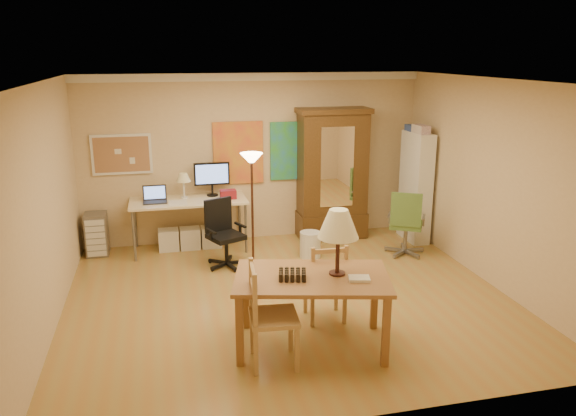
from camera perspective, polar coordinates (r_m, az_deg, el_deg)
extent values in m
plane|color=#A97B3C|center=(7.22, 0.05, -9.12)|extent=(5.50, 5.50, 0.00)
cube|color=white|center=(8.98, -3.62, 13.16)|extent=(5.50, 0.08, 0.12)
cube|color=#AD7D51|center=(9.00, -16.54, 5.25)|extent=(0.90, 0.04, 0.62)
cube|color=gold|center=(9.08, -5.07, 5.60)|extent=(0.80, 0.04, 1.00)
cube|color=teal|center=(9.25, 0.49, 5.84)|extent=(0.75, 0.04, 0.95)
cube|color=brown|center=(5.83, 2.44, -7.10)|extent=(1.76, 1.30, 0.04)
cube|color=brown|center=(5.66, -4.93, -12.34)|extent=(0.09, 0.09, 0.75)
cube|color=brown|center=(5.71, 9.92, -12.26)|extent=(0.09, 0.09, 0.75)
cube|color=brown|center=(6.38, -4.28, -8.96)|extent=(0.09, 0.09, 0.75)
cube|color=brown|center=(6.42, 8.77, -8.92)|extent=(0.09, 0.09, 0.75)
cylinder|color=black|center=(5.88, 5.01, -6.60)|extent=(0.17, 0.17, 0.02)
cylinder|color=black|center=(5.81, 5.06, -4.77)|extent=(0.04, 0.04, 0.42)
cone|color=#F2EEBD|center=(5.70, 5.14, -1.59)|extent=(0.42, 0.42, 0.30)
cube|color=silver|center=(5.76, 7.25, -7.13)|extent=(0.24, 0.20, 0.03)
cube|color=black|center=(5.74, 0.45, -6.80)|extent=(0.34, 0.30, 0.08)
cube|color=#9E7F48|center=(6.55, 3.77, -7.55)|extent=(0.45, 0.44, 0.04)
cube|color=#9E7F48|center=(6.85, 4.90, -8.64)|extent=(0.04, 0.04, 0.43)
cube|color=#9E7F48|center=(6.76, 1.76, -8.92)|extent=(0.04, 0.04, 0.43)
cube|color=#9E7F48|center=(6.54, 5.77, -9.90)|extent=(0.04, 0.04, 0.43)
cube|color=#9E7F48|center=(6.44, 2.49, -10.22)|extent=(0.04, 0.04, 0.43)
cube|color=#9E7F48|center=(6.34, 5.89, -5.94)|extent=(0.04, 0.04, 0.50)
cube|color=#9E7F48|center=(6.25, 2.54, -6.22)|extent=(0.04, 0.04, 0.50)
cube|color=#9E7F48|center=(6.27, 4.24, -5.66)|extent=(0.38, 0.04, 0.05)
cube|color=#9E7F48|center=(5.63, -1.46, -11.03)|extent=(0.50, 0.52, 0.04)
cube|color=#9E7F48|center=(5.59, 0.92, -14.24)|extent=(0.05, 0.05, 0.48)
cube|color=#9E7F48|center=(5.96, 0.26, -12.25)|extent=(0.05, 0.05, 0.48)
cube|color=#9E7F48|center=(5.55, -3.28, -14.52)|extent=(0.05, 0.05, 0.48)
cube|color=#9E7F48|center=(5.92, -3.65, -12.49)|extent=(0.05, 0.05, 0.48)
cube|color=#9E7F48|center=(5.30, -3.37, -9.49)|extent=(0.05, 0.05, 0.55)
cube|color=#9E7F48|center=(5.68, -3.75, -7.71)|extent=(0.05, 0.05, 0.55)
cube|color=#9E7F48|center=(5.47, -3.57, -8.04)|extent=(0.07, 0.42, 0.06)
cylinder|color=#3C2118|center=(8.06, -3.53, -6.32)|extent=(0.25, 0.25, 0.03)
cylinder|color=#3C2118|center=(7.79, -3.63, -0.82)|extent=(0.03, 0.03, 1.60)
cone|color=#FFE0A5|center=(7.60, -3.73, 5.11)|extent=(0.31, 0.31, 0.13)
cube|color=beige|center=(8.80, -10.08, 0.73)|extent=(1.78, 0.78, 0.03)
cylinder|color=slate|center=(8.60, -15.38, -2.79)|extent=(0.04, 0.04, 0.78)
cylinder|color=slate|center=(8.67, -4.31, -2.09)|extent=(0.04, 0.04, 0.78)
cylinder|color=slate|center=(9.23, -15.26, -1.51)|extent=(0.04, 0.04, 0.78)
cylinder|color=slate|center=(9.30, -4.95, -0.87)|extent=(0.04, 0.04, 0.78)
cube|color=black|center=(8.73, -13.35, 0.60)|extent=(0.36, 0.24, 0.02)
cube|color=black|center=(8.87, -13.40, 1.63)|extent=(0.36, 0.06, 0.23)
cube|color=black|center=(8.90, -7.75, 3.47)|extent=(0.56, 0.04, 0.36)
cone|color=#F2EEBD|center=(8.82, -10.59, 3.09)|extent=(0.22, 0.22, 0.13)
cube|color=silver|center=(8.63, -11.13, 0.51)|extent=(0.28, 0.36, 0.01)
cube|color=maroon|center=(8.78, -6.09, 1.40)|extent=(0.24, 0.18, 0.13)
cube|color=white|center=(9.02, -12.03, -3.17)|extent=(0.31, 0.27, 0.33)
cube|color=white|center=(9.03, -9.91, -3.04)|extent=(0.31, 0.27, 0.33)
cube|color=silver|center=(9.05, -7.80, -2.90)|extent=(0.31, 0.27, 0.33)
cylinder|color=black|center=(8.20, -6.27, -4.35)|extent=(0.06, 0.06, 0.38)
cube|color=black|center=(8.12, -6.31, -2.92)|extent=(0.59, 0.58, 0.07)
cube|color=black|center=(8.21, -7.11, -0.67)|extent=(0.42, 0.22, 0.49)
cube|color=black|center=(7.97, -7.85, -2.35)|extent=(0.15, 0.27, 0.03)
cube|color=black|center=(8.20, -4.87, -1.72)|extent=(0.15, 0.27, 0.03)
cylinder|color=slate|center=(8.82, 11.83, -3.06)|extent=(0.06, 0.06, 0.39)
cube|color=#42652D|center=(8.76, 11.91, -1.67)|extent=(0.63, 0.62, 0.07)
cube|color=#42652D|center=(8.47, 11.92, -0.19)|extent=(0.42, 0.26, 0.51)
cube|color=slate|center=(8.71, 13.63, -0.93)|extent=(0.17, 0.28, 0.03)
cube|color=slate|center=(8.73, 10.29, -0.69)|extent=(0.17, 0.28, 0.03)
cube|color=slate|center=(9.08, -18.85, -2.52)|extent=(0.33, 0.37, 0.65)
cube|color=silver|center=(8.89, -18.96, -2.90)|extent=(0.28, 0.02, 0.56)
cube|color=#39260F|center=(9.27, 4.51, 3.24)|extent=(1.09, 0.50, 2.08)
cube|color=#39260F|center=(9.48, 4.41, -1.62)|extent=(1.13, 0.54, 0.42)
cube|color=white|center=(8.99, 5.03, 4.14)|extent=(0.55, 0.01, 1.29)
cube|color=#39260F|center=(9.10, 4.66, 9.84)|extent=(1.17, 0.56, 0.08)
cube|color=white|center=(9.38, 12.83, 2.10)|extent=(0.27, 0.71, 1.78)
cube|color=#993333|center=(9.36, 12.82, -0.86)|extent=(0.16, 0.36, 0.21)
cube|color=#334C99|center=(9.40, 12.38, 5.83)|extent=(0.16, 0.25, 0.18)
cylinder|color=silver|center=(8.52, 2.27, -3.74)|extent=(0.32, 0.32, 0.40)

